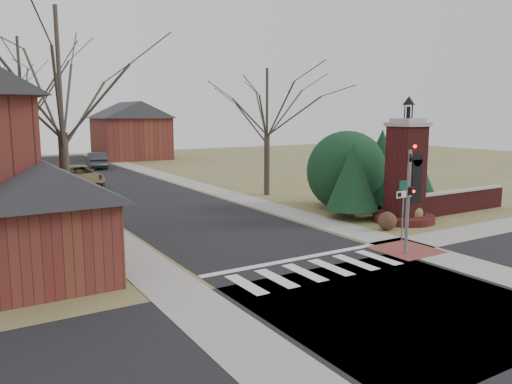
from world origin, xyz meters
TOP-DOWN VIEW (x-y plane):
  - ground at (0.00, 0.00)m, footprint 120.00×120.00m
  - main_street at (0.00, 22.00)m, footprint 8.00×70.00m
  - cross_street at (0.00, -3.00)m, footprint 120.00×8.00m
  - crosswalk_zone at (0.00, 0.80)m, footprint 8.00×2.20m
  - stop_bar at (0.00, 2.30)m, footprint 8.00×0.35m
  - sidewalk_right_main at (5.20, 22.00)m, footprint 2.00×60.00m
  - sidewalk_left at (-5.20, 22.00)m, footprint 2.00×60.00m
  - curb_apron at (4.80, 1.00)m, footprint 2.40×2.40m
  - traffic_signal_pole at (4.30, 0.57)m, footprint 0.28×0.41m
  - sign_post at (5.59, 1.99)m, footprint 0.90×0.07m
  - brick_gate_monument at (9.00, 4.99)m, footprint 3.20×3.20m
  - brick_garden_wall at (13.50, 5.00)m, footprint 7.50×0.50m
  - garage_left at (-8.52, 4.49)m, footprint 4.80×4.80m
  - house_distant_right at (7.99, 47.99)m, footprint 8.80×8.80m
  - evergreen_near at (7.20, 7.00)m, footprint 2.80×2.80m
  - evergreen_mid at (10.50, 8.20)m, footprint 3.40×3.40m
  - evergreen_far at (12.50, 7.20)m, footprint 2.40×2.40m
  - evergreen_mass at (9.00, 9.50)m, footprint 4.80×4.80m
  - bare_tree_0 at (-7.00, 9.00)m, footprint 8.05×8.05m
  - bare_tree_1 at (-7.00, 22.00)m, footprint 8.40×8.40m
  - bare_tree_3 at (7.50, 16.00)m, footprint 7.00×7.00m
  - pickup_truck at (-2.88, 26.41)m, footprint 3.00×6.08m
  - distant_car at (1.60, 39.23)m, footprint 2.47×5.23m
  - dry_shrub_left at (6.80, 4.03)m, footprint 0.90×0.90m
  - dry_shrub_right at (9.30, 4.60)m, footprint 0.95×0.95m

SIDE VIEW (x-z plane):
  - ground at x=0.00m, z-range 0.00..0.00m
  - main_street at x=0.00m, z-range 0.00..0.01m
  - cross_street at x=0.00m, z-range 0.00..0.01m
  - crosswalk_zone at x=0.00m, z-range 0.00..0.02m
  - stop_bar at x=0.00m, z-range 0.00..0.02m
  - sidewalk_right_main at x=5.20m, z-range 0.00..0.02m
  - sidewalk_left at x=-5.20m, z-range 0.00..0.02m
  - curb_apron at x=4.80m, z-range 0.00..0.02m
  - dry_shrub_left at x=6.80m, z-range 0.00..0.90m
  - dry_shrub_right at x=9.30m, z-range 0.00..0.95m
  - brick_garden_wall at x=13.50m, z-range 0.01..1.31m
  - distant_car at x=1.60m, z-range 0.00..1.65m
  - pickup_truck at x=-2.88m, z-range 0.00..1.66m
  - evergreen_far at x=12.50m, z-range 0.25..3.55m
  - sign_post at x=5.59m, z-range 0.57..3.32m
  - brick_gate_monument at x=9.00m, z-range -1.07..5.40m
  - garage_left at x=-8.52m, z-range 0.09..4.38m
  - evergreen_near at x=7.20m, z-range 0.25..4.35m
  - evergreen_mass at x=9.00m, z-range 0.00..4.80m
  - traffic_signal_pole at x=4.30m, z-range 0.34..4.84m
  - evergreen_mid at x=10.50m, z-range 0.25..4.95m
  - house_distant_right at x=7.99m, z-range 0.00..7.30m
  - bare_tree_3 at x=7.50m, z-range 1.84..11.54m
  - bare_tree_0 at x=-7.00m, z-range 2.12..13.27m
  - bare_tree_1 at x=-7.00m, z-range 2.21..13.85m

